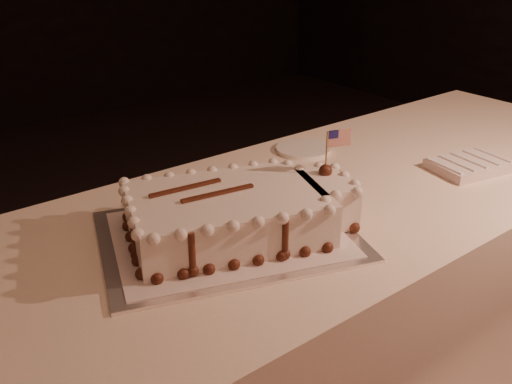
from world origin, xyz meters
TOP-DOWN VIEW (x-y plane):
  - banquet_table at (0.00, 0.60)m, footprint 2.40×0.80m
  - cake_board at (-0.30, 0.57)m, footprint 0.66×0.58m
  - doily at (-0.30, 0.57)m, footprint 0.59×0.52m
  - sheet_cake at (-0.27, 0.56)m, footprint 0.55×0.41m
  - napkin_stack at (0.47, 0.46)m, footprint 0.23×0.19m
  - side_plate at (0.20, 0.86)m, footprint 0.17×0.17m

SIDE VIEW (x-z plane):
  - banquet_table at x=0.00m, z-range 0.00..0.75m
  - cake_board at x=-0.30m, z-range 0.75..0.76m
  - side_plate at x=0.20m, z-range 0.75..0.76m
  - doily at x=-0.30m, z-range 0.76..0.76m
  - napkin_stack at x=0.47m, z-range 0.75..0.78m
  - sheet_cake at x=-0.27m, z-range 0.71..0.91m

